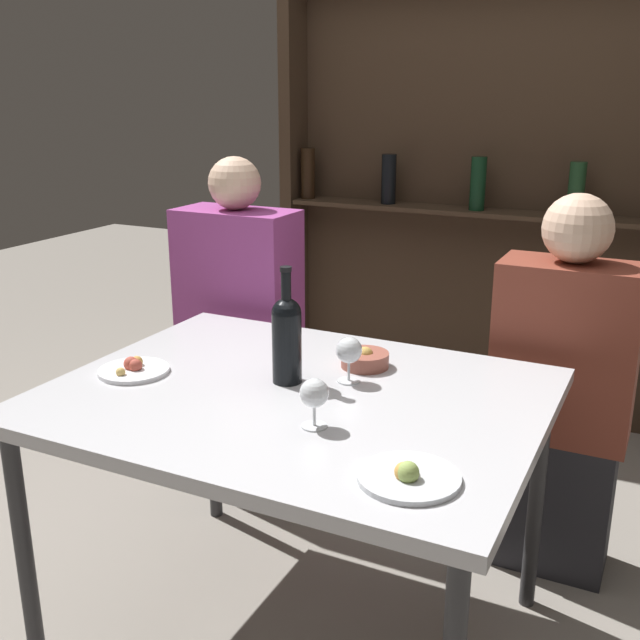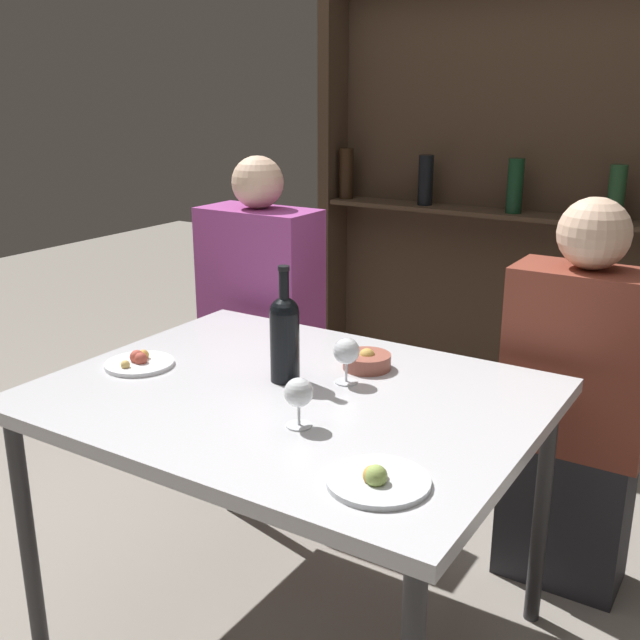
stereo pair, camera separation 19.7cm
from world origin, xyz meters
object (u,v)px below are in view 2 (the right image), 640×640
object	(u,v)px
wine_glass_1	(299,394)
food_plate_0	(377,480)
wine_bottle	(285,334)
food_plate_1	(139,362)
seated_person_left	(261,338)
seated_person_right	(575,412)
wine_glass_0	(346,352)
snack_bowl	(367,361)

from	to	relation	value
wine_glass_1	food_plate_0	distance (m)	0.31
wine_bottle	food_plate_1	size ratio (longest dim) A/B	1.62
food_plate_0	seated_person_left	xyz separation A→B (m)	(-1.00, 0.97, -0.16)
seated_person_left	wine_bottle	bearing A→B (deg)	-48.88
wine_bottle	wine_glass_1	size ratio (longest dim) A/B	2.64
food_plate_1	wine_bottle	bearing A→B (deg)	17.51
food_plate_1	wine_glass_1	bearing A→B (deg)	-8.39
food_plate_0	seated_person_right	size ratio (longest dim) A/B	0.17
wine_glass_0	wine_glass_1	world-z (taller)	wine_glass_0
food_plate_0	seated_person_right	world-z (taller)	seated_person_right
seated_person_right	wine_glass_1	bearing A→B (deg)	-117.00
food_plate_1	snack_bowl	distance (m)	0.63
wine_glass_1	snack_bowl	xyz separation A→B (m)	(-0.05, 0.40, -0.06)
food_plate_1	seated_person_left	xyz separation A→B (m)	(-0.13, 0.74, -0.16)
food_plate_1	seated_person_left	distance (m)	0.77
wine_bottle	wine_glass_0	distance (m)	0.17
wine_glass_1	seated_person_left	xyz separation A→B (m)	(-0.72, 0.83, -0.23)
wine_glass_0	food_plate_0	xyz separation A→B (m)	(0.32, -0.42, -0.07)
snack_bowl	seated_person_left	world-z (taller)	seated_person_left
wine_bottle	seated_person_left	xyz separation A→B (m)	(-0.54, 0.62, -0.28)
snack_bowl	seated_person_left	xyz separation A→B (m)	(-0.68, 0.43, -0.18)
wine_glass_1	food_plate_1	distance (m)	0.60
food_plate_0	seated_person_left	bearing A→B (deg)	135.90
wine_glass_1	food_plate_1	size ratio (longest dim) A/B	0.61
wine_bottle	seated_person_right	size ratio (longest dim) A/B	0.26
wine_bottle	wine_glass_0	world-z (taller)	wine_bottle
wine_glass_1	seated_person_left	distance (m)	1.13
wine_glass_0	food_plate_0	size ratio (longest dim) A/B	0.59
wine_glass_1	seated_person_right	xyz separation A→B (m)	(0.42, 0.83, -0.26)
food_plate_1	seated_person_left	bearing A→B (deg)	100.27
wine_glass_0	wine_glass_1	xyz separation A→B (m)	(0.04, -0.28, -0.00)
wine_glass_0	snack_bowl	size ratio (longest dim) A/B	0.93
wine_glass_0	seated_person_left	world-z (taller)	seated_person_left
wine_glass_1	seated_person_right	bearing A→B (deg)	63.00
food_plate_0	food_plate_1	xyz separation A→B (m)	(-0.86, 0.22, 0.00)
wine_glass_0	wine_bottle	bearing A→B (deg)	-153.81
snack_bowl	seated_person_right	world-z (taller)	seated_person_right
wine_bottle	food_plate_1	world-z (taller)	wine_bottle
wine_glass_0	snack_bowl	bearing A→B (deg)	92.05
wine_glass_0	seated_person_right	distance (m)	0.76
snack_bowl	food_plate_1	bearing A→B (deg)	-149.68
wine_bottle	seated_person_right	distance (m)	0.92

